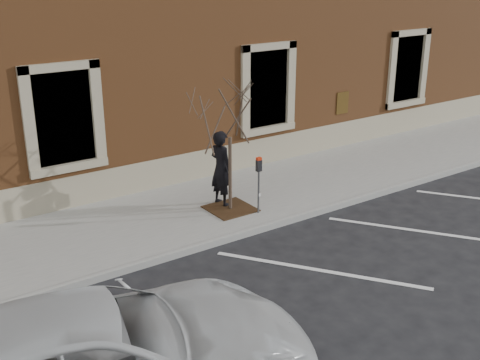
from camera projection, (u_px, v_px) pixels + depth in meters
ground at (255, 232)px, 13.78m from camera, size 120.00×120.00×0.00m
sidewalk_near at (214, 205)px, 15.10m from camera, size 40.00×3.50×0.15m
curb_near at (256, 230)px, 13.71m from camera, size 40.00×0.12×0.15m
parking_stripes at (320, 270)px, 12.08m from camera, size 28.00×4.40×0.01m
building_civic at (106, 25)px, 18.36m from camera, size 40.00×8.62×8.00m
man at (221, 168)px, 14.65m from camera, size 0.54×0.74×1.89m
parking_meter at (259, 175)px, 14.14m from camera, size 0.13×0.10×1.40m
tree_grate at (230, 209)px, 14.68m from camera, size 1.07×1.07×0.03m
sapling at (230, 117)px, 13.89m from camera, size 1.99×1.99×3.31m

